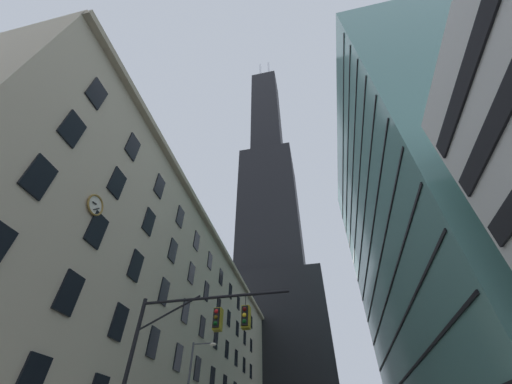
% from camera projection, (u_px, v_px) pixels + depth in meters
% --- Properties ---
extents(station_building, '(13.80, 65.09, 25.70)m').
position_uv_depth(station_building, '(163.00, 336.00, 37.59)').
color(station_building, '#BCAF93').
rests_on(station_building, ground).
extents(dark_skyscraper, '(28.63, 28.63, 185.36)m').
position_uv_depth(dark_skyscraper, '(272.00, 244.00, 97.65)').
color(dark_skyscraper, black).
rests_on(dark_skyscraper, ground).
extents(glass_office_midrise, '(18.52, 43.82, 50.28)m').
position_uv_depth(glass_office_midrise, '(437.00, 229.00, 41.30)').
color(glass_office_midrise, slate).
rests_on(glass_office_midrise, ground).
extents(traffic_signal_mast, '(7.91, 0.63, 7.57)m').
position_uv_depth(traffic_signal_mast, '(192.00, 340.00, 13.88)').
color(traffic_signal_mast, black).
rests_on(traffic_signal_mast, sidewalk_left).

